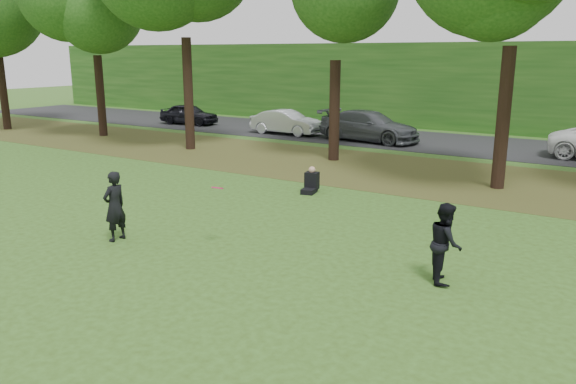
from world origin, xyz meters
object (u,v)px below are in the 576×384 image
(player_left, at_px, (115,206))
(frisbee, at_px, (217,188))
(player_right, at_px, (445,243))
(seated_person, at_px, (311,183))

(player_left, height_order, frisbee, player_left)
(player_left, xyz_separation_m, player_right, (7.44, 1.69, -0.05))
(player_right, relative_size, frisbee, 4.37)
(frisbee, relative_size, seated_person, 0.44)
(player_right, relative_size, seated_person, 1.93)
(player_left, bearing_deg, frisbee, 109.43)
(frisbee, bearing_deg, player_right, 9.50)
(player_right, height_order, frisbee, player_right)
(player_right, height_order, seated_person, player_right)
(frisbee, xyz_separation_m, seated_person, (-0.89, 5.84, -1.13))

